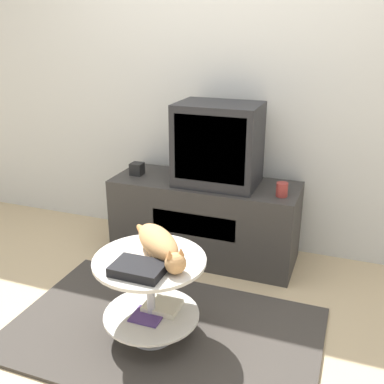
% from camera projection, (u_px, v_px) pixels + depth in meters
% --- Properties ---
extents(ground_plane, '(12.00, 12.00, 0.00)m').
position_uv_depth(ground_plane, '(163.00, 333.00, 2.50)').
color(ground_plane, tan).
extents(wall_back, '(8.00, 0.05, 2.60)m').
position_uv_depth(wall_back, '(232.00, 72.00, 3.16)').
color(wall_back, silver).
rests_on(wall_back, ground_plane).
extents(rug, '(1.70, 1.07, 0.02)m').
position_uv_depth(rug, '(163.00, 332.00, 2.50)').
color(rug, '#3D3833').
rests_on(rug, ground_plane).
extents(tv_stand, '(1.32, 0.49, 0.58)m').
position_uv_depth(tv_stand, '(205.00, 219.00, 3.26)').
color(tv_stand, '#33302D').
rests_on(tv_stand, ground_plane).
extents(tv, '(0.55, 0.39, 0.56)m').
position_uv_depth(tv, '(218.00, 145.00, 3.02)').
color(tv, '#232326').
rests_on(tv, tv_stand).
extents(speaker, '(0.09, 0.09, 0.09)m').
position_uv_depth(speaker, '(137.00, 169.00, 3.29)').
color(speaker, black).
rests_on(speaker, tv_stand).
extents(mug, '(0.07, 0.07, 0.09)m').
position_uv_depth(mug, '(282.00, 190.00, 2.87)').
color(mug, '#99332D').
rests_on(mug, tv_stand).
extents(coffee_table, '(0.58, 0.58, 0.48)m').
position_uv_depth(coffee_table, '(151.00, 288.00, 2.35)').
color(coffee_table, '#B2B2B7').
rests_on(coffee_table, rug).
extents(dvd_box, '(0.25, 0.18, 0.05)m').
position_uv_depth(dvd_box, '(138.00, 269.00, 2.15)').
color(dvd_box, black).
rests_on(dvd_box, coffee_table).
extents(cat, '(0.45, 0.43, 0.13)m').
position_uv_depth(cat, '(160.00, 244.00, 2.30)').
color(cat, tan).
rests_on(cat, coffee_table).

